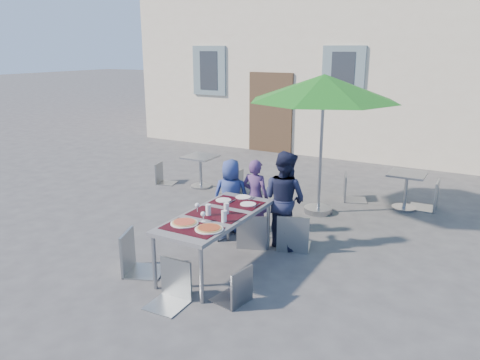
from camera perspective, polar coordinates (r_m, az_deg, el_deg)
The scene contains 22 objects.
ground at distance 6.28m, azimuth -10.00°, elevation -11.38°, with size 90.00×90.00×0.00m, color #404042.
dining_table at distance 6.14m, azimuth -2.94°, elevation -4.70°, with size 0.80×1.85×0.76m.
pizza_near_left at distance 5.82m, azimuth -6.79°, elevation -5.18°, with size 0.34×0.34×0.03m.
pizza_near_right at distance 5.62m, azimuth -3.79°, elevation -5.91°, with size 0.34×0.34×0.03m.
glassware at distance 6.00m, azimuth -3.00°, elevation -3.82°, with size 0.56×0.45×0.15m.
place_settings at distance 6.63m, azimuth -0.20°, elevation -2.49°, with size 0.65×0.48×0.01m.
child_0 at distance 7.39m, azimuth -1.11°, elevation -1.95°, with size 0.58×0.37×1.18m, color navy.
child_1 at distance 7.31m, azimuth 1.88°, elevation -2.06°, with size 0.44×0.29×1.20m, color #503266.
child_2 at distance 6.85m, azimuth 5.43°, elevation -2.34°, with size 0.70×0.40×1.44m, color #1A1E39.
chair_0 at distance 7.18m, azimuth -3.40°, elevation -3.13°, with size 0.45×0.45×0.88m.
chair_1 at distance 6.80m, azimuth 1.55°, elevation -3.63°, with size 0.56×0.56×0.99m.
chair_2 at distance 6.73m, azimuth 6.65°, elevation -3.63°, with size 0.57×0.58×1.04m.
chair_3 at distance 6.18m, azimuth -12.79°, elevation -5.65°, with size 0.62×0.61×1.06m.
chair_4 at distance 5.37m, azimuth -0.52°, elevation -10.23°, with size 0.44×0.43×0.84m.
chair_5 at distance 5.42m, azimuth -8.51°, elevation -9.42°, with size 0.43×0.44×0.94m.
patio_umbrella at distance 8.05m, azimuth 10.19°, elevation 10.88°, with size 2.56×2.56×2.43m.
cafe_table_0 at distance 9.84m, azimuth -4.82°, elevation 1.58°, with size 0.63×0.63×0.67m.
bg_chair_l_0 at distance 10.21m, azimuth -9.44°, elevation 2.29°, with size 0.47×0.46×0.85m.
bg_chair_r_0 at distance 9.36m, azimuth -0.77°, elevation 1.50°, with size 0.42×0.42×0.91m.
cafe_table_1 at distance 8.98m, azimuth 19.60°, elevation -0.68°, with size 0.63×0.63×0.68m.
bg_chair_l_1 at distance 9.16m, azimuth 13.41°, elevation 0.96°, with size 0.55×0.54×0.96m.
bg_chair_r_1 at distance 9.07m, azimuth 22.38°, elevation 0.34°, with size 0.47×0.46×1.03m.
Camera 1 is at (3.62, -4.27, 2.85)m, focal length 35.00 mm.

